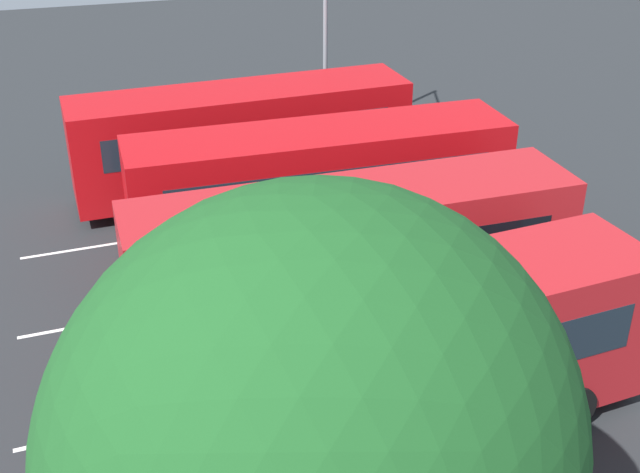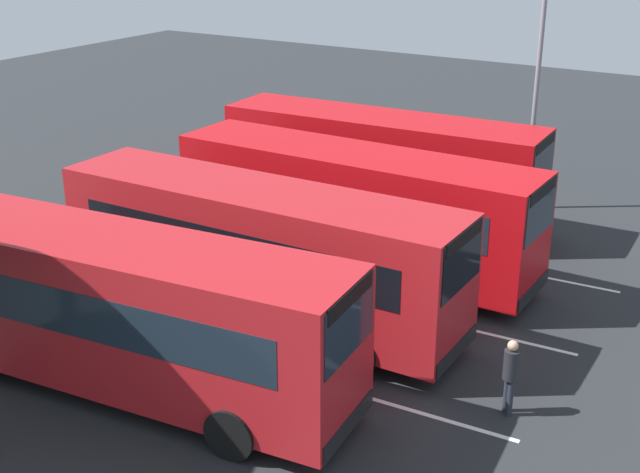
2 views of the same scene
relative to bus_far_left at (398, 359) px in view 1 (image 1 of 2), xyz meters
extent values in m
plane|color=#232628|center=(0.31, 6.18, -1.90)|extent=(72.86, 72.86, 0.00)
cube|color=#AD191E|center=(-0.03, 0.00, 0.01)|extent=(10.75, 3.46, 3.08)
cube|color=#19232D|center=(5.18, 0.52, 0.84)|extent=(0.33, 2.13, 1.30)
cube|color=#19232D|center=(-0.15, 1.17, 0.38)|extent=(8.83, 0.97, 0.99)
cube|color=#19232D|center=(0.09, -1.18, 0.38)|extent=(8.83, 0.97, 0.99)
cube|color=black|center=(5.20, 0.52, 1.37)|extent=(0.29, 1.93, 0.32)
cube|color=black|center=(5.21, 0.52, -1.31)|extent=(0.32, 2.22, 0.36)
cylinder|color=black|center=(3.22, 1.48, -1.37)|extent=(1.08, 0.38, 1.06)
cylinder|color=black|center=(3.45, -0.81, -1.37)|extent=(1.08, 0.38, 1.06)
cylinder|color=black|center=(-3.51, 0.80, -1.37)|extent=(1.08, 0.38, 1.06)
cube|color=#AD191E|center=(0.54, 4.21, 0.01)|extent=(10.59, 2.55, 3.08)
cube|color=black|center=(5.78, 4.28, 0.84)|extent=(0.15, 2.13, 1.30)
cube|color=black|center=(0.53, 5.39, 0.38)|extent=(8.87, 0.19, 0.99)
cube|color=black|center=(0.56, 3.03, 0.38)|extent=(8.87, 0.19, 0.99)
cube|color=black|center=(5.80, 4.28, 1.37)|extent=(0.12, 1.93, 0.32)
cube|color=black|center=(5.81, 4.28, -1.31)|extent=(0.13, 2.22, 0.36)
cylinder|color=black|center=(3.91, 5.40, -1.37)|extent=(1.06, 0.29, 1.06)
cylinder|color=black|center=(3.94, 3.11, -1.37)|extent=(1.06, 0.29, 1.06)
cylinder|color=black|center=(-2.85, 5.32, -1.37)|extent=(1.06, 0.29, 1.06)
cylinder|color=black|center=(-2.82, 3.02, -1.37)|extent=(1.06, 0.29, 1.06)
cube|color=#B70C11|center=(0.97, 8.22, 0.01)|extent=(10.57, 2.47, 3.08)
cube|color=#19232D|center=(6.21, 8.19, 0.84)|extent=(0.13, 2.13, 1.30)
cube|color=#19232D|center=(0.97, 9.40, 0.38)|extent=(8.87, 0.13, 0.99)
cube|color=#19232D|center=(0.96, 7.05, 0.38)|extent=(8.87, 0.13, 0.99)
cube|color=black|center=(6.23, 8.19, 1.37)|extent=(0.11, 1.93, 0.32)
cube|color=black|center=(6.24, 8.19, -1.31)|extent=(0.11, 2.22, 0.36)
cylinder|color=black|center=(4.35, 9.35, -1.37)|extent=(1.06, 0.29, 1.06)
cylinder|color=black|center=(4.34, 7.06, -1.37)|extent=(1.06, 0.29, 1.06)
cylinder|color=black|center=(-2.41, 9.39, -1.37)|extent=(1.06, 0.29, 1.06)
cylinder|color=black|center=(-2.42, 7.09, -1.37)|extent=(1.06, 0.29, 1.06)
cube|color=#B70C11|center=(-0.37, 12.32, 0.01)|extent=(10.66, 2.89, 3.08)
cube|color=#19232D|center=(4.86, 12.56, 0.84)|extent=(0.22, 2.13, 1.30)
cube|color=#19232D|center=(-0.42, 13.50, 0.38)|extent=(8.87, 0.48, 0.99)
cube|color=#19232D|center=(-0.32, 11.14, 0.38)|extent=(8.87, 0.48, 0.99)
cube|color=black|center=(4.88, 12.56, 1.37)|extent=(0.19, 1.94, 0.32)
cube|color=black|center=(4.89, 12.56, -1.31)|extent=(0.20, 2.23, 0.36)
cylinder|color=black|center=(2.95, 13.62, -1.37)|extent=(1.07, 0.33, 1.06)
cylinder|color=black|center=(3.06, 11.33, -1.37)|extent=(1.07, 0.33, 1.06)
cylinder|color=black|center=(-3.80, 13.32, -1.37)|extent=(1.07, 0.33, 1.06)
cylinder|color=black|center=(-3.70, 11.02, -1.37)|extent=(1.07, 0.33, 1.06)
cylinder|color=#232833|center=(7.43, 3.33, -1.49)|extent=(0.13, 0.13, 0.82)
cylinder|color=#232833|center=(7.31, 3.44, -1.49)|extent=(0.13, 0.13, 0.82)
cylinder|color=#232328|center=(7.37, 3.38, -0.76)|extent=(0.45, 0.45, 0.65)
sphere|color=tan|center=(7.37, 3.38, -0.33)|extent=(0.22, 0.22, 0.22)
cylinder|color=gray|center=(3.47, 15.85, 2.52)|extent=(0.16, 0.16, 8.85)
ellipsoid|color=#194C1E|center=(-3.16, -5.05, 2.92)|extent=(6.07, 5.46, 6.38)
cube|color=silver|center=(0.31, 2.16, -1.90)|extent=(15.26, 0.89, 0.01)
cube|color=silver|center=(0.31, 6.18, -1.90)|extent=(15.26, 0.89, 0.01)
cube|color=silver|center=(0.31, 10.19, -1.90)|extent=(15.26, 0.89, 0.01)
camera|label=1|loc=(-5.12, -11.70, 9.34)|focal=46.15mm
camera|label=2|loc=(11.97, -11.40, 7.94)|focal=47.72mm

